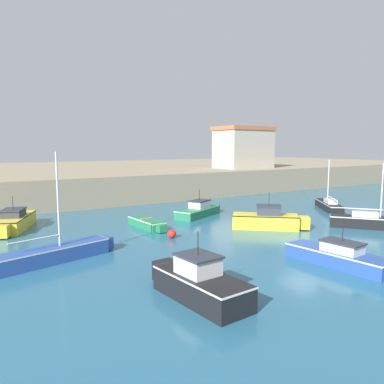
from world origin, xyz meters
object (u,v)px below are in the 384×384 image
(sailboat_black_2, at_px, (375,222))
(motorboat_blue_8, at_px, (340,256))
(motorboat_green_4, at_px, (199,210))
(dinghy_green_6, at_px, (147,223))
(mooring_buoy, at_px, (172,234))
(sailboat_blue_0, at_px, (54,253))
(motorboat_yellow_1, at_px, (268,220))
(sailboat_black_3, at_px, (328,205))
(motorboat_black_7, at_px, (198,282))
(harbor_shed_near_wharf, at_px, (243,147))
(motorboat_yellow_5, at_px, (14,221))

(sailboat_black_2, xyz_separation_m, motorboat_blue_8, (-9.43, -3.96, -0.02))
(motorboat_green_4, bearing_deg, sailboat_black_2, -54.04)
(dinghy_green_6, height_order, mooring_buoy, dinghy_green_6)
(dinghy_green_6, bearing_deg, sailboat_black_2, -33.75)
(sailboat_blue_0, height_order, motorboat_yellow_1, sailboat_blue_0)
(sailboat_black_3, bearing_deg, mooring_buoy, -174.65)
(sailboat_black_2, bearing_deg, motorboat_blue_8, -157.19)
(motorboat_black_7, bearing_deg, mooring_buoy, 66.34)
(harbor_shed_near_wharf, bearing_deg, mooring_buoy, -139.29)
(sailboat_black_2, bearing_deg, motorboat_black_7, -168.57)
(sailboat_blue_0, height_order, motorboat_blue_8, sailboat_blue_0)
(motorboat_blue_8, bearing_deg, motorboat_green_4, 83.82)
(sailboat_blue_0, relative_size, motorboat_yellow_1, 1.35)
(sailboat_black_3, distance_m, motorboat_blue_8, 17.43)
(sailboat_black_3, bearing_deg, motorboat_blue_8, -140.95)
(motorboat_blue_8, bearing_deg, dinghy_green_6, 107.44)
(sailboat_black_3, bearing_deg, motorboat_green_4, 162.46)
(sailboat_blue_0, height_order, motorboat_green_4, sailboat_blue_0)
(sailboat_black_3, xyz_separation_m, motorboat_yellow_5, (-25.77, 6.50, 0.15))
(dinghy_green_6, bearing_deg, motorboat_blue_8, -72.56)
(motorboat_green_4, height_order, motorboat_black_7, motorboat_black_7)
(sailboat_black_2, height_order, motorboat_black_7, sailboat_black_2)
(motorboat_yellow_5, xyz_separation_m, mooring_buoy, (8.11, -8.16, -0.30))
(motorboat_yellow_1, xyz_separation_m, mooring_buoy, (-7.17, 1.23, -0.36))
(motorboat_yellow_1, bearing_deg, motorboat_blue_8, -110.57)
(motorboat_blue_8, relative_size, mooring_buoy, 10.47)
(motorboat_yellow_1, relative_size, motorboat_blue_8, 0.83)
(motorboat_blue_8, bearing_deg, sailboat_black_2, 22.81)
(mooring_buoy, bearing_deg, dinghy_green_6, 89.26)
(sailboat_black_2, height_order, motorboat_yellow_5, sailboat_black_2)
(sailboat_blue_0, relative_size, motorboat_green_4, 1.18)
(dinghy_green_6, distance_m, harbor_shed_near_wharf, 27.28)
(dinghy_green_6, relative_size, motorboat_blue_8, 0.76)
(sailboat_blue_0, relative_size, sailboat_black_3, 1.20)
(harbor_shed_near_wharf, bearing_deg, motorboat_green_4, -140.32)
(sailboat_blue_0, distance_m, motorboat_blue_8, 14.21)
(motorboat_blue_8, relative_size, harbor_shed_near_wharf, 0.79)
(sailboat_black_3, xyz_separation_m, motorboat_black_7, (-21.56, -10.54, 0.22))
(sailboat_black_2, relative_size, motorboat_yellow_5, 0.98)
(sailboat_blue_0, bearing_deg, dinghy_green_6, 32.57)
(sailboat_blue_0, distance_m, dinghy_green_6, 8.94)
(sailboat_black_3, relative_size, motorboat_blue_8, 0.94)
(motorboat_black_7, bearing_deg, sailboat_black_2, 11.43)
(dinghy_green_6, relative_size, harbor_shed_near_wharf, 0.60)
(motorboat_black_7, xyz_separation_m, harbor_shed_near_wharf, (25.90, 27.82, 5.07))
(sailboat_black_2, distance_m, harbor_shed_near_wharf, 26.25)
(sailboat_black_2, bearing_deg, mooring_buoy, 158.42)
(sailboat_black_3, height_order, motorboat_yellow_5, sailboat_black_3)
(sailboat_black_3, relative_size, harbor_shed_near_wharf, 0.74)
(sailboat_black_3, height_order, motorboat_blue_8, sailboat_black_3)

